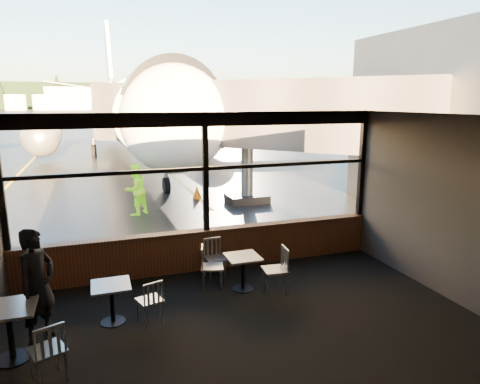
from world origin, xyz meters
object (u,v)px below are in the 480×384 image
airliner (127,71)px  cone_nose (197,192)px  chair_left_s (47,351)px  chair_near_e (275,270)px  chair_near_n (215,259)px  cafe_table_mid (112,304)px  chair_mid_s (150,301)px  ground_crew (136,190)px  passenger (37,286)px  jet_bridge (264,139)px  chair_near_w (212,267)px  cafe_table_near (243,273)px  cafe_table_left (10,334)px

airliner → cone_nose: bearing=-86.2°
airliner → chair_left_s: (-3.18, -23.94, -5.18)m
chair_near_e → chair_near_n: size_ratio=1.10×
cafe_table_mid → chair_mid_s: 0.64m
airliner → chair_mid_s: size_ratio=46.13×
ground_crew → cone_nose: 3.08m
passenger → cone_nose: size_ratio=3.71×
cafe_table_mid → chair_left_s: 1.61m
cone_nose → cafe_table_mid: bearing=-112.0°
jet_bridge → chair_mid_s: size_ratio=13.57×
chair_left_s → chair_near_n: bearing=18.7°
chair_mid_s → cone_nose: 9.52m
chair_near_e → chair_mid_s: 2.50m
chair_mid_s → passenger: size_ratio=0.44×
chair_near_w → passenger: bearing=-58.0°
chair_near_n → chair_near_e: bearing=126.5°
cafe_table_near → chair_left_s: size_ratio=0.79×
jet_bridge → cafe_table_near: 7.76m
chair_near_w → chair_left_s: (-2.87, -2.10, -0.00)m
jet_bridge → chair_left_s: jet_bridge is taller
jet_bridge → cafe_table_mid: size_ratio=15.47×
jet_bridge → cafe_table_near: (-3.19, -6.78, -2.01)m
chair_left_s → ground_crew: ground_crew is taller
passenger → chair_mid_s: bearing=-52.7°
cafe_table_mid → chair_near_e: chair_near_e is taller
chair_near_w → passenger: (-3.06, -0.95, 0.46)m
chair_left_s → chair_mid_s: bearing=15.9°
cafe_table_left → chair_near_n: size_ratio=0.98×
airliner → cafe_table_left: bearing=-100.7°
airliner → chair_near_e: 23.04m
cafe_table_mid → chair_near_n: 2.50m
chair_near_n → chair_mid_s: size_ratio=1.07×
airliner → cafe_table_mid: (-2.29, -22.60, -5.28)m
airliner → chair_mid_s: airliner is taller
chair_near_n → jet_bridge: bearing=-123.9°
chair_left_s → chair_near_w: bearing=14.8°
jet_bridge → chair_left_s: bearing=-127.5°
chair_near_w → chair_mid_s: bearing=-40.3°
cafe_table_left → chair_near_w: (3.42, 1.40, 0.03)m
cafe_table_mid → chair_left_s: (-0.89, -1.34, 0.10)m
cafe_table_left → ground_crew: (2.55, 7.76, 0.43)m
cafe_table_near → chair_mid_s: chair_mid_s is taller
chair_near_n → cone_nose: (1.41, 7.60, -0.18)m
cafe_table_left → passenger: bearing=51.8°
jet_bridge → cone_nose: size_ratio=21.94×
cafe_table_mid → cafe_table_left: bearing=-156.0°
chair_near_w → chair_mid_s: size_ratio=1.14×
chair_near_n → cone_nose: chair_near_n is taller
chair_mid_s → ground_crew: (0.49, 7.31, 0.45)m
chair_mid_s → passenger: 1.77m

